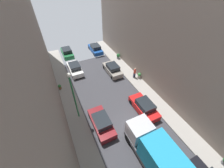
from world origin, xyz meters
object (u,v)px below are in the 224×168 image
object	(u,v)px
pedestrian	(135,72)
potted_plant_5	(139,75)
potted_plant_2	(60,87)
parked_car_right_3	(112,69)
parked_car_right_2	(144,107)
lamp_post	(73,91)
parked_car_left_2	(101,123)
delivery_truck	(157,156)
parked_car_left_4	(67,53)
parked_car_right_4	(95,49)
potted_plant_3	(118,56)
parked_car_left_3	(75,68)

from	to	relation	value
pedestrian	potted_plant_5	xyz separation A→B (m)	(0.59, -0.42, -0.43)
potted_plant_2	parked_car_right_3	bearing A→B (deg)	2.33
parked_car_right_3	potted_plant_5	xyz separation A→B (m)	(3.03, -3.11, -0.07)
parked_car_right_2	parked_car_right_3	distance (m)	8.62
parked_car_right_3	lamp_post	size ratio (longest dim) A/B	0.67
parked_car_left_2	delivery_truck	world-z (taller)	delivery_truck
delivery_truck	lamp_post	size ratio (longest dim) A/B	1.06
parked_car_left_4	parked_car_right_2	size ratio (longest dim) A/B	1.00
pedestrian	lamp_post	distance (m)	10.77
parked_car_left_2	parked_car_right_4	distance (m)	17.04
potted_plant_2	lamp_post	bearing A→B (deg)	-79.08
parked_car_right_2	potted_plant_2	distance (m)	11.80
pedestrian	potted_plant_2	world-z (taller)	pedestrian
parked_car_right_2	parked_car_right_4	xyz separation A→B (m)	(0.00, 16.36, 0.00)
parked_car_right_3	delivery_truck	distance (m)	14.25
parked_car_right_3	potted_plant_3	world-z (taller)	parked_car_right_3
lamp_post	parked_car_left_2	bearing A→B (deg)	-50.73
delivery_truck	potted_plant_3	bearing A→B (deg)	72.31
parked_car_right_2	parked_car_right_4	world-z (taller)	same
parked_car_left_4	pedestrian	bearing A→B (deg)	-55.44
parked_car_left_3	pedestrian	distance (m)	9.59
delivery_truck	lamp_post	xyz separation A→B (m)	(-4.60, 7.86, 2.40)
parked_car_left_2	parked_car_left_4	world-z (taller)	same
parked_car_right_3	potted_plant_2	xyz separation A→B (m)	(-8.41, -0.34, -0.20)
parked_car_right_4	pedestrian	distance (m)	10.72
parked_car_left_4	parked_car_right_2	xyz separation A→B (m)	(5.40, -17.30, 0.00)
parked_car_right_4	parked_car_left_3	bearing A→B (deg)	-137.69
lamp_post	potted_plant_2	bearing A→B (deg)	100.92
parked_car_right_2	pedestrian	xyz separation A→B (m)	(2.44, 5.93, 0.35)
parked_car_right_4	delivery_truck	size ratio (longest dim) A/B	0.64
parked_car_right_3	parked_car_left_2	bearing A→B (deg)	-122.68
parked_car_right_3	potted_plant_3	bearing A→B (deg)	50.24
pedestrian	potted_plant_3	world-z (taller)	pedestrian
parked_car_right_3	lamp_post	world-z (taller)	lamp_post
potted_plant_2	lamp_post	world-z (taller)	lamp_post
parked_car_left_2	lamp_post	size ratio (longest dim) A/B	0.67
delivery_truck	parked_car_left_3	bearing A→B (deg)	99.14
parked_car_right_4	parked_car_right_2	bearing A→B (deg)	-90.00
parked_car_left_2	parked_car_right_3	xyz separation A→B (m)	(5.40, 8.42, 0.00)
delivery_truck	potted_plant_5	size ratio (longest dim) A/B	7.35
parked_car_left_3	potted_plant_2	distance (m)	4.37
parked_car_left_2	potted_plant_5	bearing A→B (deg)	32.18
parked_car_left_3	parked_car_right_3	world-z (taller)	same
parked_car_right_3	potted_plant_3	xyz separation A→B (m)	(2.84, 3.41, -0.06)
potted_plant_3	parked_car_left_4	bearing A→B (deg)	147.36
parked_car_left_2	delivery_truck	xyz separation A→B (m)	(2.70, -5.54, 1.07)
parked_car_right_4	parked_car_right_3	bearing A→B (deg)	-90.00
parked_car_left_3	potted_plant_2	world-z (taller)	parked_car_left_3
parked_car_right_2	lamp_post	bearing A→B (deg)	160.92
pedestrian	parked_car_right_4	bearing A→B (deg)	103.14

